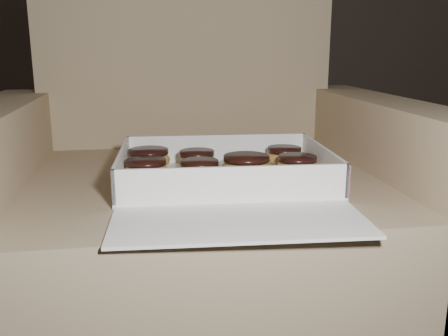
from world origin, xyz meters
TOP-DOWN VIEW (x-y plane):
  - armchair at (-0.34, 0.36)m, footprint 0.91×0.77m
  - bakery_box at (-0.31, 0.19)m, footprint 0.41×0.47m
  - donut_a at (-0.17, 0.31)m, footprint 0.08×0.08m
  - donut_b at (-0.45, 0.32)m, footprint 0.08×0.08m
  - donut_c at (-0.35, 0.31)m, footprint 0.07×0.07m
  - donut_d at (-0.17, 0.22)m, footprint 0.08×0.08m
  - donut_e at (-0.45, 0.24)m, footprint 0.08×0.08m
  - donut_f at (-0.27, 0.22)m, footprint 0.09×0.09m
  - donut_g at (-0.36, 0.22)m, footprint 0.08×0.08m
  - crumb_a at (-0.26, 0.13)m, footprint 0.01×0.01m
  - crumb_b at (-0.29, 0.12)m, footprint 0.01×0.01m
  - crumb_c at (-0.48, 0.21)m, footprint 0.01×0.01m
  - crumb_d at (-0.38, 0.15)m, footprint 0.01×0.01m
  - crumb_e at (-0.17, 0.13)m, footprint 0.01×0.01m

SIDE VIEW (x-z plane):
  - armchair at x=-0.34m, z-range -0.18..0.77m
  - crumb_a at x=-0.26m, z-range 0.43..0.44m
  - crumb_b at x=-0.29m, z-range 0.43..0.44m
  - crumb_c at x=-0.48m, z-range 0.43..0.44m
  - crumb_d at x=-0.38m, z-range 0.43..0.44m
  - crumb_e at x=-0.17m, z-range 0.43..0.44m
  - bakery_box at x=-0.31m, z-range 0.40..0.47m
  - donut_c at x=-0.35m, z-range 0.43..0.47m
  - donut_a at x=-0.17m, z-range 0.43..0.47m
  - donut_g at x=-0.36m, z-range 0.43..0.47m
  - donut_d at x=-0.17m, z-range 0.43..0.47m
  - donut_e at x=-0.45m, z-range 0.43..0.47m
  - donut_b at x=-0.45m, z-range 0.43..0.48m
  - donut_f at x=-0.27m, z-range 0.43..0.48m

